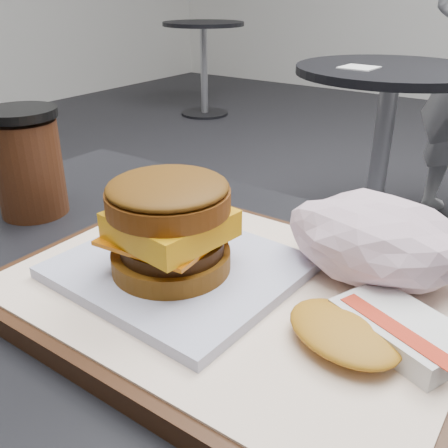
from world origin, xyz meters
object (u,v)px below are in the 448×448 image
neighbor_table (385,121)px  serving_tray (234,295)px  crumpled_wrapper (377,239)px  breakfast_sandwich (173,236)px  coffee_cup (28,164)px  hash_brown (375,330)px

neighbor_table → serving_tray: bearing=-76.5°
crumpled_wrapper → neighbor_table: bearing=107.4°
breakfast_sandwich → neighbor_table: breakfast_sandwich is taller
serving_tray → neighbor_table: (-0.38, 1.60, -0.23)m
crumpled_wrapper → neighbor_table: 1.61m
serving_tray → neighbor_table: bearing=103.5°
serving_tray → breakfast_sandwich: (-0.05, -0.02, 0.05)m
breakfast_sandwich → coffee_cup: coffee_cup is taller
coffee_cup → breakfast_sandwich: bearing=-9.2°
serving_tray → neighbor_table: size_ratio=0.51×
coffee_cup → serving_tray: bearing=-4.3°
serving_tray → breakfast_sandwich: bearing=-160.1°
hash_brown → crumpled_wrapper: crumpled_wrapper is taller
hash_brown → crumpled_wrapper: size_ratio=0.88×
breakfast_sandwich → coffee_cup: size_ratio=1.60×
hash_brown → neighbor_table: (-0.51, 1.60, -0.25)m
crumpled_wrapper → serving_tray: bearing=-135.3°
hash_brown → coffee_cup: bearing=176.3°
serving_tray → breakfast_sandwich: size_ratio=1.91×
serving_tray → crumpled_wrapper: (0.09, 0.09, 0.04)m
breakfast_sandwich → hash_brown: size_ratio=1.50×
coffee_cup → neighbor_table: size_ratio=0.17×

